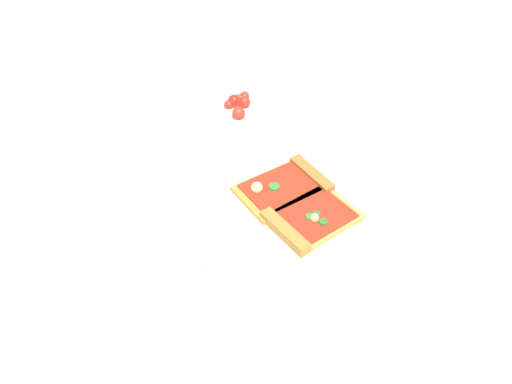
# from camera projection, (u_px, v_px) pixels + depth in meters

# --- Properties ---
(ground_plane) EXTENTS (2.40, 2.40, 0.00)m
(ground_plane) POSITION_uv_depth(u_px,v_px,m) (260.00, 219.00, 0.85)
(ground_plane) COLOR silver
(ground_plane) RESTS_ON ground
(plate) EXTENTS (0.23, 0.23, 0.01)m
(plate) POSITION_uv_depth(u_px,v_px,m) (292.00, 205.00, 0.86)
(plate) COLOR white
(plate) RESTS_ON ground_plane
(pizza_slice_near) EXTENTS (0.11, 0.14, 0.02)m
(pizza_slice_near) POSITION_uv_depth(u_px,v_px,m) (308.00, 220.00, 0.82)
(pizza_slice_near) COLOR gold
(pizza_slice_near) RESTS_ON plate
(pizza_slice_far) EXTENTS (0.12, 0.15, 0.03)m
(pizza_slice_far) POSITION_uv_depth(u_px,v_px,m) (286.00, 186.00, 0.88)
(pizza_slice_far) COLOR gold
(pizza_slice_far) RESTS_ON plate
(salad_bowl) EXTENTS (0.13, 0.13, 0.07)m
(salad_bowl) POSITION_uv_depth(u_px,v_px,m) (239.00, 116.00, 1.00)
(salad_bowl) COLOR white
(salad_bowl) RESTS_ON ground_plane
(soda_glass) EXTENTS (0.08, 0.08, 0.13)m
(soda_glass) POSITION_uv_depth(u_px,v_px,m) (235.00, 281.00, 0.68)
(soda_glass) COLOR silver
(soda_glass) RESTS_ON ground_plane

